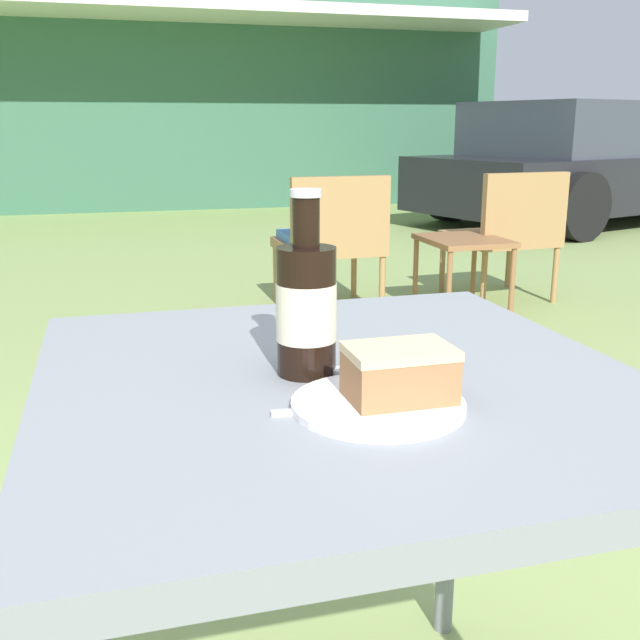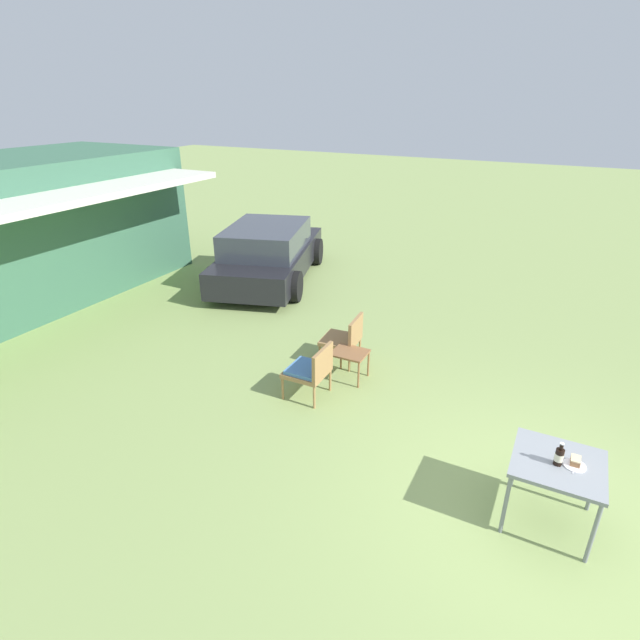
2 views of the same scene
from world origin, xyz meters
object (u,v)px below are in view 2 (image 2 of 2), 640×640
(parked_car, at_px, (269,253))
(wicker_chair_plain, at_px, (346,337))
(wicker_chair_cushioned, at_px, (311,369))
(cola_bottle_near, at_px, (559,456))
(cake_on_plate, at_px, (575,463))
(patio_table, at_px, (557,468))
(garden_side_table, at_px, (350,355))

(parked_car, distance_m, wicker_chair_plain, 4.26)
(wicker_chair_cushioned, xyz_separation_m, cola_bottle_near, (-0.98, -3.20, 0.40))
(parked_car, bearing_deg, cola_bottle_near, -144.73)
(parked_car, height_order, wicker_chair_cushioned, parked_car)
(parked_car, distance_m, cake_on_plate, 8.13)
(cake_on_plate, xyz_separation_m, cola_bottle_near, (-0.06, 0.15, 0.07))
(parked_car, xyz_separation_m, cake_on_plate, (-4.83, -6.55, 0.15))
(patio_table, distance_m, cake_on_plate, 0.17)
(cake_on_plate, bearing_deg, wicker_chair_plain, 58.43)
(patio_table, bearing_deg, garden_side_table, 60.73)
(cola_bottle_near, bearing_deg, parked_car, 52.61)
(parked_car, relative_size, wicker_chair_cushioned, 5.52)
(wicker_chair_cushioned, bearing_deg, cola_bottle_near, 72.33)
(garden_side_table, height_order, cola_bottle_near, cola_bottle_near)
(parked_car, xyz_separation_m, patio_table, (-4.85, -6.41, 0.05))
(garden_side_table, xyz_separation_m, cola_bottle_near, (-1.68, -2.91, 0.45))
(wicker_chair_cushioned, distance_m, cola_bottle_near, 3.37)
(parked_car, relative_size, wicker_chair_plain, 5.52)
(parked_car, xyz_separation_m, garden_side_table, (-3.21, -3.49, -0.24))
(wicker_chair_cushioned, distance_m, garden_side_table, 0.76)
(wicker_chair_plain, bearing_deg, patio_table, 52.82)
(wicker_chair_cushioned, height_order, garden_side_table, wicker_chair_cushioned)
(parked_car, xyz_separation_m, wicker_chair_cushioned, (-3.91, -3.20, -0.19))
(wicker_chair_cushioned, bearing_deg, garden_side_table, 157.04)
(patio_table, xyz_separation_m, cola_bottle_near, (-0.04, 0.01, 0.17))
(garden_side_table, xyz_separation_m, patio_table, (-1.64, -2.93, 0.28))
(parked_car, xyz_separation_m, cola_bottle_near, (-4.89, -6.40, 0.22))
(wicker_chair_cushioned, relative_size, cake_on_plate, 3.85)
(cola_bottle_near, bearing_deg, wicker_chair_cushioned, 73.02)
(wicker_chair_cushioned, distance_m, cake_on_plate, 3.49)
(patio_table, height_order, cake_on_plate, cake_on_plate)
(cake_on_plate, bearing_deg, garden_side_table, 62.14)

